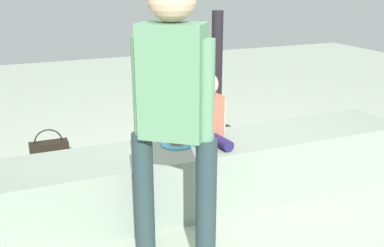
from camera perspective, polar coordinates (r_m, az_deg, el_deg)
The scene contains 12 objects.
ground_plane at distance 3.22m, azimuth 3.20°, elevation -9.77°, with size 12.00×12.00×0.00m, color #98A391.
concrete_ledge at distance 3.12m, azimuth 3.28°, elevation -6.17°, with size 2.88×0.51×0.44m, color gray.
child_seated at distance 2.95m, azimuth 1.94°, elevation 1.44°, with size 0.28×0.33×0.48m.
adult_standing at distance 2.20m, azimuth -2.47°, elevation 2.99°, with size 0.39×0.34×1.56m.
cake_plate at distance 2.97m, azimuth -1.91°, elevation -2.38°, with size 0.22×0.22×0.07m.
gift_bag at distance 3.88m, azimuth -3.91°, elevation -2.59°, with size 0.21×0.08×0.30m.
railing_post at distance 4.40m, azimuth 3.18°, elevation 4.61°, with size 0.36×0.36×1.22m.
water_bottle_near_gift at distance 3.51m, azimuth -1.45°, elevation -5.65°, with size 0.06×0.06×0.19m.
party_cup_red at distance 4.60m, azimuth 9.67°, elevation -0.48°, with size 0.08×0.08×0.09m, color red.
cake_box_white at distance 4.08m, azimuth 6.81°, elevation -2.52°, with size 0.31×0.30×0.13m, color white.
handbag_black_leather at distance 3.96m, azimuth -17.95°, elevation -3.50°, with size 0.32×0.13×0.31m.
handbag_brown_canvas at distance 4.29m, azimuth -3.67°, elevation -0.56°, with size 0.33×0.12×0.35m.
Camera 1 is at (-1.24, -2.55, 1.53)m, focal length 41.23 mm.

